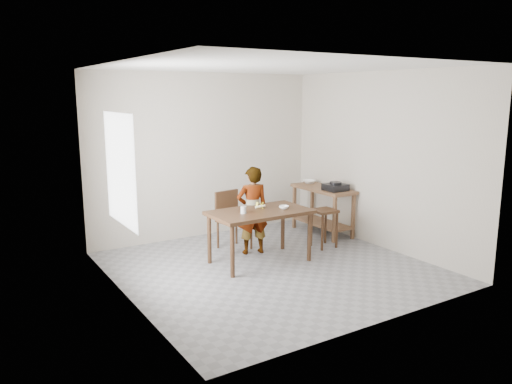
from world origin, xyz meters
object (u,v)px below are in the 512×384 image
dining_table (260,236)px  dining_chair (234,221)px  child (252,210)px  stool (324,228)px  prep_counter (323,210)px

dining_table → dining_chair: dining_chair is taller
child → dining_chair: child is taller
dining_table → child: size_ratio=1.06×
stool → child: bearing=163.6°
dining_chair → stool: size_ratio=1.48×
dining_chair → stool: (1.23, -0.66, -0.14)m
dining_table → stool: dining_table is taller
dining_chair → stool: 1.40m
prep_counter → dining_chair: 1.71m
dining_chair → prep_counter: bearing=-10.2°
dining_table → child: child is taller
child → dining_chair: (-0.12, 0.34, -0.21)m
dining_table → child: (0.13, 0.40, 0.28)m
dining_table → stool: 1.24m
dining_table → stool: size_ratio=2.34×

